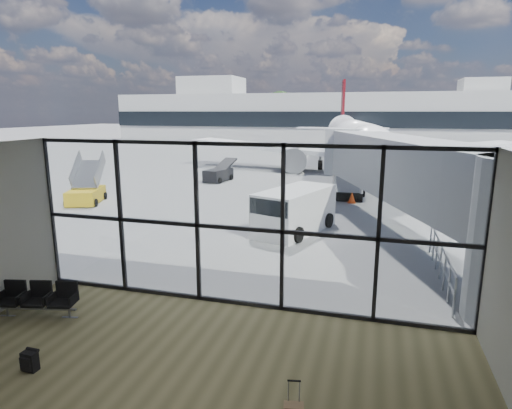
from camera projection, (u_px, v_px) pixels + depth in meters
The scene contains 21 objects.
ground at pixel (346, 158), 49.52m from camera, with size 220.00×220.00×0.00m, color slate.
lounge_shell at pixel (146, 279), 6.83m from camera, with size 12.02×8.01×4.51m.
glass_curtain_wall at pixel (239, 227), 11.43m from camera, with size 12.10×0.12×4.50m.
jet_bridge at pixel (414, 177), 16.67m from camera, with size 8.00×16.50×4.33m.
apron_railing at pixel (441, 258), 13.56m from camera, with size 0.06×5.46×1.11m.
far_terminal at pixel (353, 118), 69.43m from camera, with size 80.00×12.20×11.00m.
tree_0 at pixel (142, 114), 90.54m from camera, with size 4.95×4.95×7.12m.
tree_1 at pixel (167, 111), 88.82m from camera, with size 5.61×5.61×8.07m.
tree_2 at pixel (194, 108), 87.10m from camera, with size 6.27×6.27×9.03m.
tree_3 at pixel (222, 114), 85.77m from camera, with size 4.95×4.95×7.12m.
tree_4 at pixel (250, 111), 84.05m from camera, with size 5.61×5.61×8.07m.
tree_5 at pixel (280, 108), 82.32m from camera, with size 6.27×6.27×9.03m.
seating_row at pixel (39, 297), 11.19m from camera, with size 2.05×0.99×0.91m.
backpack at pixel (30, 361), 8.81m from camera, with size 0.31×0.29×0.46m.
airliner at pixel (350, 139), 39.20m from camera, with size 30.03×34.95×9.02m.
service_van at pixel (294, 210), 18.89m from camera, with size 3.23×4.78×1.91m.
belt_loader at pixel (219, 174), 32.86m from camera, with size 1.76×3.62×1.60m.
mobile_stairs at pixel (86, 193), 25.01m from camera, with size 2.57×3.61×2.32m.
traffic_cone_a at pixel (352, 197), 25.07m from camera, with size 0.46×0.46×0.65m.
traffic_cone_b at pixel (271, 197), 25.15m from camera, with size 0.43×0.43×0.62m.
traffic_cone_c at pixel (382, 194), 26.44m from camera, with size 0.37×0.37×0.54m.
Camera 1 is at (3.44, -10.50, 5.27)m, focal length 30.00 mm.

